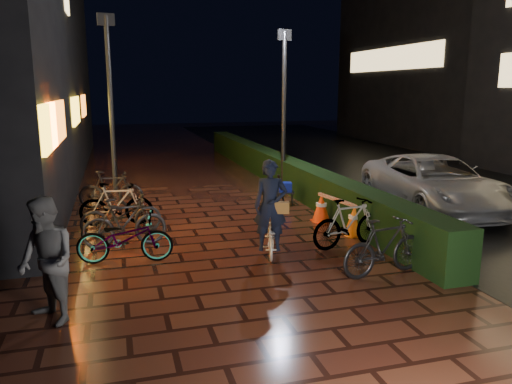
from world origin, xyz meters
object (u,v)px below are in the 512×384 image
object	(u,v)px
cyclist	(270,220)
cart_assembly	(285,188)
traffic_barrier	(337,213)
bystander_person	(47,261)
van	(434,183)

from	to	relation	value
cyclist	cart_assembly	distance (m)	4.54
cyclist	traffic_barrier	distance (m)	2.63
bystander_person	van	distance (m)	10.54
traffic_barrier	cart_assembly	bearing A→B (deg)	98.22
bystander_person	cart_assembly	size ratio (longest dim) A/B	1.98
van	cyclist	size ratio (longest dim) A/B	2.72
van	cyclist	xyz separation A→B (m)	(-5.58, -2.52, -0.02)
traffic_barrier	cart_assembly	size ratio (longest dim) A/B	1.94
traffic_barrier	bystander_person	bearing A→B (deg)	-150.51
bystander_person	traffic_barrier	bearing A→B (deg)	85.42
van	cart_assembly	bearing A→B (deg)	162.66
bystander_person	cart_assembly	distance (m)	8.40
cyclist	cart_assembly	bearing A→B (deg)	67.15
bystander_person	traffic_barrier	world-z (taller)	bystander_person
bystander_person	cyclist	distance (m)	4.42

